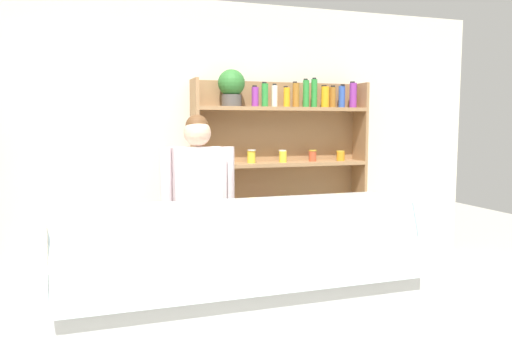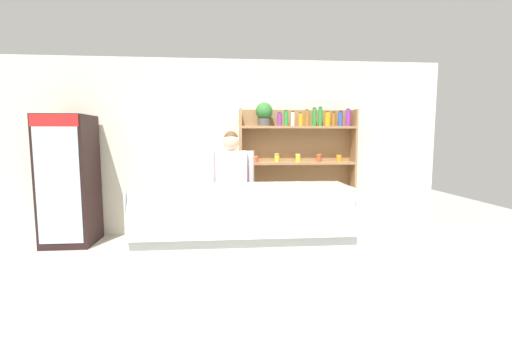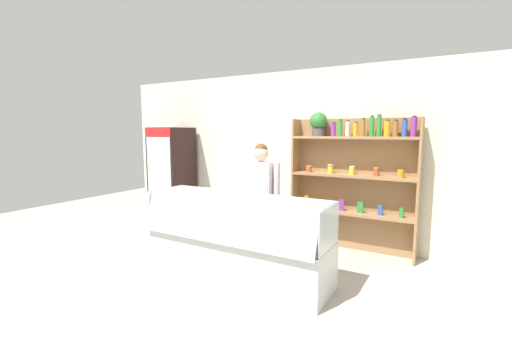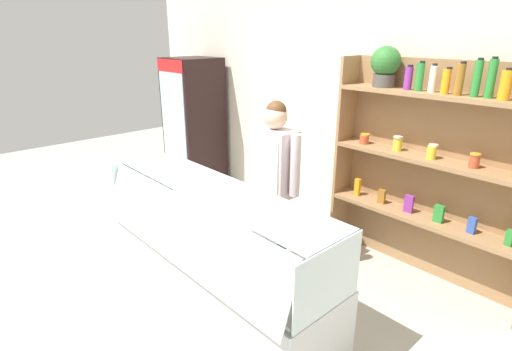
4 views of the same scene
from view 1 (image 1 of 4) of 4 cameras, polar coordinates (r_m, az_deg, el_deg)
The scene contains 4 objects.
back_wall at distance 4.91m, azimuth -10.04°, elevation 3.90°, with size 6.80×0.10×2.70m, color silver.
shelving_unit at distance 4.97m, azimuth 2.37°, elevation 1.75°, with size 1.77×0.29×2.03m.
deli_display_case at distance 3.33m, azimuth -1.86°, elevation -15.28°, with size 2.26×0.71×1.01m.
shop_clerk at distance 3.87m, azimuth -6.61°, elevation -2.83°, with size 0.58×0.25×1.59m.
Camera 1 is at (-0.75, -2.82, 1.52)m, focal length 35.00 mm.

